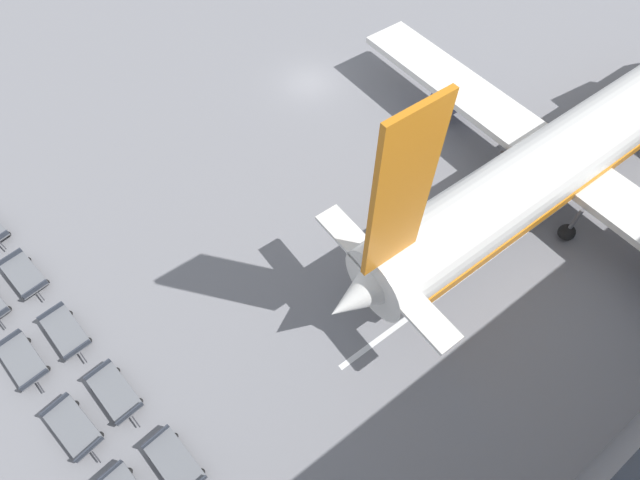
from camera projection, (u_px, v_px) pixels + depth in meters
name	position (u px, v px, depth m)	size (l,w,h in m)	color
ground_plane	(310.00, 83.00, 38.69)	(500.00, 500.00, 0.00)	gray
airplane	(576.00, 148.00, 29.81)	(33.27, 37.56, 14.71)	white
baggage_dolly_row_near_col_c	(23.00, 361.00, 25.64)	(3.86, 1.88, 0.92)	slate
baggage_dolly_row_near_col_d	(74.00, 428.00, 23.78)	(3.87, 2.00, 0.92)	slate
baggage_dolly_row_mid_a_col_b	(24.00, 275.00, 28.49)	(3.87, 1.92, 0.92)	slate
baggage_dolly_row_mid_a_col_c	(66.00, 332.00, 26.53)	(3.86, 1.84, 0.92)	slate
baggage_dolly_row_mid_a_col_d	(115.00, 393.00, 24.72)	(3.86, 1.86, 0.92)	slate
baggage_dolly_row_mid_a_col_e	(175.00, 463.00, 22.91)	(3.86, 1.85, 0.92)	slate
stand_guidance_stripe	(487.00, 260.00, 29.63)	(0.30, 22.22, 0.01)	white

